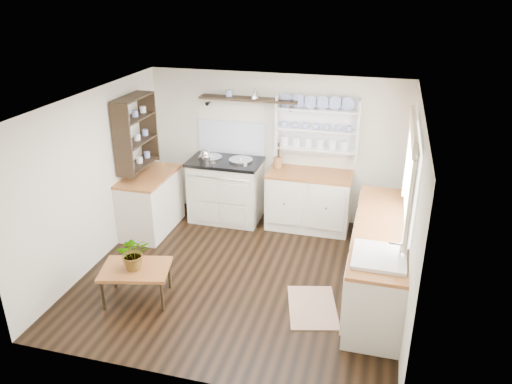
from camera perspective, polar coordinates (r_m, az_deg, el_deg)
floor at (r=6.63m, az=-1.65°, el=-9.47°), size 4.00×3.80×0.01m
wall_back at (r=7.80m, az=2.24°, el=5.10°), size 4.00×0.02×2.30m
wall_right at (r=5.88m, az=17.27°, el=-2.37°), size 0.02×3.80×2.30m
wall_left at (r=6.90m, az=-17.91°, el=1.41°), size 0.02×3.80×2.30m
ceiling at (r=5.72m, az=-1.92°, el=10.25°), size 4.00×3.80×0.01m
window at (r=5.85m, az=17.23°, el=1.96°), size 0.08×1.55×1.22m
aga_cooker at (r=7.92m, az=-3.42°, el=0.36°), size 1.12×0.77×1.03m
back_cabinets at (r=7.68m, az=6.03°, el=-0.87°), size 1.27×0.63×0.90m
right_cabinets at (r=6.27m, az=13.76°, el=-7.39°), size 0.62×2.43×0.90m
belfast_sink at (r=5.45m, az=13.78°, el=-8.25°), size 0.55×0.60×0.45m
left_cabinets at (r=7.73m, az=-11.93°, el=-1.10°), size 0.62×1.13×0.90m
plate_rack at (r=7.54m, az=7.09°, el=7.50°), size 1.20×0.22×0.90m
high_shelf at (r=7.58m, az=-0.88°, el=10.51°), size 1.50×0.29×0.16m
left_shelving at (r=7.42m, az=-13.60°, el=6.70°), size 0.28×0.80×1.05m
kettle at (r=7.70m, az=-5.78°, el=3.94°), size 0.19×0.19×0.24m
utensil_crock at (r=7.64m, az=2.50°, el=3.40°), size 0.14×0.14×0.16m
center_table at (r=6.17m, az=-13.59°, el=-8.79°), size 0.90×0.74×0.43m
potted_plant at (r=6.04m, az=-13.82°, el=-6.74°), size 0.49×0.47×0.42m
floor_rug at (r=6.09m, az=6.47°, el=-12.94°), size 0.74×0.96×0.02m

